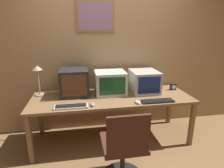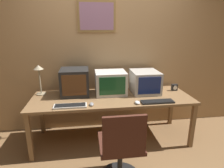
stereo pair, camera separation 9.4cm
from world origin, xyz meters
The scene contains 12 objects.
wall_back centered at (0.00, 1.19, 1.30)m, with size 8.00×0.08×2.60m.
desk centered at (0.00, 0.70, 0.64)m, with size 2.29×0.79×0.70m.
monitor_left centered at (-0.53, 0.88, 0.90)m, with size 0.41×0.41×0.39m.
monitor_center centered at (0.00, 0.86, 0.87)m, with size 0.45×0.40×0.34m.
monitor_right centered at (0.53, 0.85, 0.87)m, with size 0.40×0.46×0.33m.
keyboard_main centered at (-0.57, 0.42, 0.71)m, with size 0.42×0.15×0.03m.
keyboard_side centered at (0.58, 0.41, 0.71)m, with size 0.44×0.13×0.03m.
mouse_near_keyboard centered at (-0.30, 0.43, 0.72)m, with size 0.06×0.10×0.03m.
mouse_far_corner centered at (0.30, 0.40, 0.72)m, with size 0.07×0.10×0.03m.
desk_clock centered at (1.02, 0.85, 0.75)m, with size 0.09×0.06×0.10m.
desk_lamp centered at (-1.04, 0.95, 1.02)m, with size 0.14×0.14×0.45m.
office_chair centered at (-0.02, -0.16, 0.39)m, with size 0.48×0.48×0.90m.
Camera 1 is at (-0.44, -1.81, 1.67)m, focal length 30.00 mm.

